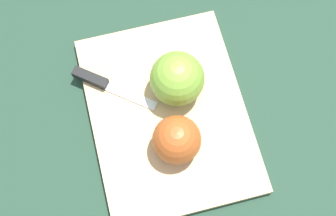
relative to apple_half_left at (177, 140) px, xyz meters
name	(u,v)px	position (x,y,z in m)	size (l,w,h in m)	color
ground_plane	(168,115)	(0.06, 0.01, -0.05)	(4.00, 4.00, 0.00)	#1E3828
cutting_board	(168,114)	(0.06, 0.01, -0.05)	(0.37, 0.30, 0.02)	tan
apple_half_left	(177,140)	(0.00, 0.00, 0.00)	(0.08, 0.08, 0.08)	#AD4C1E
apple_half_right	(177,79)	(0.10, -0.01, 0.01)	(0.09, 0.09, 0.09)	olive
knife	(99,82)	(0.12, 0.12, -0.03)	(0.08, 0.14, 0.02)	silver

